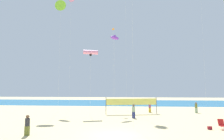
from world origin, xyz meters
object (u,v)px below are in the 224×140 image
at_px(folding_beach_chair, 222,124).
at_px(kite_orange_diamond, 113,34).
at_px(kite_pink_tube, 91,52).
at_px(beachgoer_olive_shirt, 196,107).
at_px(kite_lime_delta, 61,6).
at_px(beach_handbag, 210,128).
at_px(beachgoer_plum_shirt, 150,107).
at_px(beachgoer_charcoal_shirt, 27,124).
at_px(volleyball_net, 132,102).
at_px(beachgoer_sage_shirt, 134,111).
at_px(kite_violet_inflatable, 115,38).

distance_m(folding_beach_chair, kite_orange_diamond, 21.61).
height_order(kite_pink_tube, kite_orange_diamond, kite_orange_diamond).
bearing_deg(beachgoer_olive_shirt, kite_lime_delta, -130.90).
distance_m(beach_handbag, kite_lime_delta, 27.11).
relative_size(beach_handbag, kite_orange_diamond, 0.03).
bearing_deg(beachgoer_plum_shirt, kite_pink_tube, -118.42).
bearing_deg(beachgoer_charcoal_shirt, beachgoer_olive_shirt, 48.75).
bearing_deg(beachgoer_charcoal_shirt, kite_lime_delta, 111.16).
relative_size(beachgoer_charcoal_shirt, kite_orange_diamond, 0.11).
relative_size(beachgoer_charcoal_shirt, volleyball_net, 0.22).
height_order(beachgoer_sage_shirt, kite_violet_inflatable, kite_violet_inflatable).
height_order(beachgoer_sage_shirt, beachgoer_olive_shirt, beachgoer_sage_shirt).
relative_size(beach_handbag, kite_violet_inflatable, 0.03).
bearing_deg(beachgoer_plum_shirt, beach_handbag, -28.22).
distance_m(folding_beach_chair, kite_violet_inflatable, 17.96).
bearing_deg(folding_beach_chair, kite_violet_inflatable, 132.91).
bearing_deg(beachgoer_plum_shirt, kite_lime_delta, -134.57).
distance_m(beachgoer_sage_shirt, volleyball_net, 3.65).
height_order(beach_handbag, kite_pink_tube, kite_pink_tube).
bearing_deg(beachgoer_charcoal_shirt, kite_violet_inflatable, 75.49).
height_order(volleyball_net, kite_pink_tube, kite_pink_tube).
bearing_deg(volleyball_net, beachgoer_plum_shirt, 36.44).
distance_m(folding_beach_chair, volleyball_net, 12.21).
relative_size(beachgoer_plum_shirt, kite_lime_delta, 0.09).
distance_m(beachgoer_plum_shirt, volleyball_net, 3.59).
xyz_separation_m(beach_handbag, kite_orange_diamond, (-9.72, 13.89, 13.01)).
bearing_deg(kite_violet_inflatable, kite_lime_delta, 174.72).
distance_m(volleyball_net, kite_violet_inflatable, 10.03).
relative_size(beachgoer_sage_shirt, kite_orange_diamond, 0.12).
bearing_deg(beachgoer_olive_shirt, beachgoer_sage_shirt, -101.95).
height_order(beachgoer_charcoal_shirt, kite_pink_tube, kite_pink_tube).
distance_m(kite_lime_delta, kite_violet_inflatable, 10.67).
xyz_separation_m(volleyball_net, kite_orange_diamond, (-2.99, 4.45, 11.52)).
bearing_deg(beach_handbag, beachgoer_olive_shirt, 75.72).
height_order(volleyball_net, beach_handbag, volleyball_net).
bearing_deg(beachgoer_olive_shirt, folding_beach_chair, -51.26).
height_order(beachgoer_olive_shirt, kite_pink_tube, kite_pink_tube).
bearing_deg(beach_handbag, kite_orange_diamond, 124.98).
distance_m(folding_beach_chair, beach_handbag, 1.18).
distance_m(beach_handbag, kite_orange_diamond, 21.37).
distance_m(beach_handbag, kite_pink_tube, 17.55).
relative_size(beachgoer_sage_shirt, beach_handbag, 4.77).
xyz_separation_m(beachgoer_sage_shirt, kite_pink_tube, (-6.02, 2.73, 7.93)).
relative_size(beachgoer_olive_shirt, beach_handbag, 4.45).
relative_size(beachgoer_olive_shirt, kite_violet_inflatable, 0.13).
bearing_deg(kite_pink_tube, beachgoer_sage_shirt, -24.35).
xyz_separation_m(beachgoer_plum_shirt, kite_pink_tube, (-8.68, -2.92, 8.02)).
bearing_deg(kite_lime_delta, kite_violet_inflatable, -5.28).
height_order(beachgoer_plum_shirt, beachgoer_sage_shirt, beachgoer_sage_shirt).
relative_size(beach_handbag, kite_pink_tube, 0.04).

